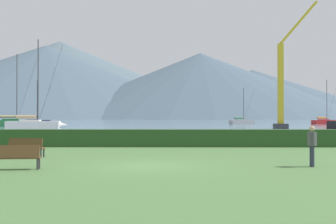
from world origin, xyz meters
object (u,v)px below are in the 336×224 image
(sailboat_slip_0, at_px, (34,124))
(sailboat_slip_6, at_px, (14,122))
(person_seated_viewer, at_px, (312,143))
(park_bench_under_tree, at_px, (26,147))
(dock_crane, at_px, (282,89))
(sailboat_slip_5, at_px, (325,122))
(sailboat_slip_1, at_px, (35,122))
(park_bench_near_path, at_px, (17,156))
(sailboat_slip_4, at_px, (242,122))

(sailboat_slip_0, bearing_deg, sailboat_slip_6, 112.02)
(sailboat_slip_0, distance_m, person_seated_viewer, 53.92)
(park_bench_under_tree, bearing_deg, sailboat_slip_0, 114.36)
(person_seated_viewer, relative_size, dock_crane, 0.08)
(sailboat_slip_5, xyz_separation_m, person_seated_viewer, (-30.85, -85.17, 0.36))
(sailboat_slip_0, distance_m, park_bench_under_tree, 45.31)
(sailboat_slip_5, xyz_separation_m, park_bench_under_tree, (-43.70, -81.41, -0.08))
(sailboat_slip_0, bearing_deg, person_seated_viewer, -67.90)
(sailboat_slip_0, relative_size, park_bench_under_tree, 7.57)
(sailboat_slip_0, distance_m, sailboat_slip_5, 68.90)
(sailboat_slip_1, xyz_separation_m, sailboat_slip_6, (0.78, -14.88, 0.11))
(dock_crane, bearing_deg, person_seated_viewer, -103.06)
(sailboat_slip_6, height_order, dock_crane, dock_crane)
(park_bench_near_path, height_order, dock_crane, dock_crane)
(sailboat_slip_1, distance_m, sailboat_slip_4, 48.42)
(sailboat_slip_6, distance_m, park_bench_under_tree, 63.80)
(sailboat_slip_0, relative_size, park_bench_near_path, 7.76)
(park_bench_under_tree, height_order, person_seated_viewer, person_seated_viewer)
(sailboat_slip_4, distance_m, sailboat_slip_5, 19.67)
(sailboat_slip_1, distance_m, sailboat_slip_6, 14.90)
(sailboat_slip_1, relative_size, sailboat_slip_6, 0.72)
(sailboat_slip_4, bearing_deg, park_bench_under_tree, -124.67)
(park_bench_near_path, distance_m, person_seated_viewer, 11.60)
(sailboat_slip_6, xyz_separation_m, park_bench_near_path, (24.15, -64.42, -0.23))
(sailboat_slip_1, bearing_deg, park_bench_under_tree, -84.34)
(sailboat_slip_6, distance_m, park_bench_near_path, 68.80)
(sailboat_slip_1, relative_size, sailboat_slip_5, 0.94)
(sailboat_slip_4, relative_size, dock_crane, 0.44)
(sailboat_slip_1, bearing_deg, sailboat_slip_5, -6.04)
(sailboat_slip_0, bearing_deg, sailboat_slip_4, 39.01)
(sailboat_slip_0, relative_size, person_seated_viewer, 8.23)
(sailboat_slip_0, bearing_deg, sailboat_slip_1, 100.39)
(sailboat_slip_5, height_order, dock_crane, dock_crane)
(sailboat_slip_5, distance_m, person_seated_viewer, 90.58)
(sailboat_slip_0, distance_m, sailboat_slip_4, 54.63)
(sailboat_slip_1, relative_size, park_bench_under_tree, 5.55)
(sailboat_slip_1, bearing_deg, dock_crane, -42.54)
(sailboat_slip_1, relative_size, dock_crane, 0.50)
(sailboat_slip_6, height_order, park_bench_under_tree, sailboat_slip_6)
(sailboat_slip_4, height_order, dock_crane, dock_crane)
(sailboat_slip_4, relative_size, sailboat_slip_5, 0.82)
(sailboat_slip_1, height_order, sailboat_slip_5, sailboat_slip_5)
(sailboat_slip_6, bearing_deg, park_bench_under_tree, -82.29)
(park_bench_under_tree, height_order, dock_crane, dock_crane)
(sailboat_slip_5, height_order, person_seated_viewer, sailboat_slip_5)
(dock_crane, bearing_deg, park_bench_under_tree, -117.93)
(sailboat_slip_1, height_order, sailboat_slip_6, sailboat_slip_6)
(park_bench_near_path, height_order, park_bench_under_tree, same)
(park_bench_under_tree, bearing_deg, park_bench_near_path, -68.03)
(sailboat_slip_6, xyz_separation_m, person_seated_viewer, (35.69, -63.33, 0.21))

